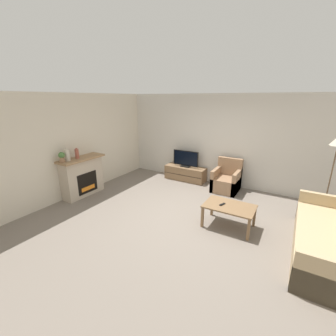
# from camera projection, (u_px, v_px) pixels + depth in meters

# --- Properties ---
(ground_plane) EXTENTS (24.00, 24.00, 0.00)m
(ground_plane) POSITION_uv_depth(u_px,v_px,m) (188.00, 215.00, 5.17)
(ground_plane) COLOR slate
(wall_back) EXTENTS (12.00, 0.06, 2.70)m
(wall_back) POSITION_uv_depth(u_px,v_px,m) (223.00, 141.00, 6.68)
(wall_back) COLOR beige
(wall_back) RESTS_ON ground
(wall_left) EXTENTS (0.06, 12.00, 2.70)m
(wall_left) POSITION_uv_depth(u_px,v_px,m) (87.00, 143.00, 6.32)
(wall_left) COLOR beige
(wall_left) RESTS_ON ground
(fireplace) EXTENTS (0.50, 1.25, 1.06)m
(fireplace) POSITION_uv_depth(u_px,v_px,m) (82.00, 176.00, 6.09)
(fireplace) COLOR #B7A893
(fireplace) RESTS_ON ground
(mantel_vase_left) EXTENTS (0.12, 0.12, 0.34)m
(mantel_vase_left) POSITION_uv_depth(u_px,v_px,m) (67.00, 155.00, 5.57)
(mantel_vase_left) COLOR beige
(mantel_vase_left) RESTS_ON fireplace
(mantel_vase_centre_left) EXTENTS (0.10, 0.10, 0.28)m
(mantel_vase_centre_left) POSITION_uv_depth(u_px,v_px,m) (77.00, 154.00, 5.81)
(mantel_vase_centre_left) COLOR #994C3D
(mantel_vase_centre_left) RESTS_ON fireplace
(potted_plant) EXTENTS (0.15, 0.15, 0.26)m
(potted_plant) POSITION_uv_depth(u_px,v_px,m) (62.00, 157.00, 5.45)
(potted_plant) COLOR #936B4C
(potted_plant) RESTS_ON fireplace
(tv_stand) EXTENTS (1.32, 0.45, 0.45)m
(tv_stand) POSITION_uv_depth(u_px,v_px,m) (185.00, 173.00, 7.31)
(tv_stand) COLOR brown
(tv_stand) RESTS_ON ground
(tv) EXTENTS (0.87, 0.18, 0.53)m
(tv) POSITION_uv_depth(u_px,v_px,m) (186.00, 159.00, 7.17)
(tv) COLOR black
(tv) RESTS_ON tv_stand
(armchair) EXTENTS (0.70, 0.76, 0.91)m
(armchair) POSITION_uv_depth(u_px,v_px,m) (226.00, 181.00, 6.46)
(armchair) COLOR #937051
(armchair) RESTS_ON ground
(coffee_table) EXTENTS (1.00, 0.65, 0.48)m
(coffee_table) POSITION_uv_depth(u_px,v_px,m) (229.00, 208.00, 4.58)
(coffee_table) COLOR brown
(coffee_table) RESTS_ON ground
(remote) EXTENTS (0.09, 0.15, 0.02)m
(remote) POSITION_uv_depth(u_px,v_px,m) (222.00, 204.00, 4.59)
(remote) COLOR black
(remote) RESTS_ON coffee_table
(couch) EXTENTS (0.89, 2.41, 0.88)m
(couch) POSITION_uv_depth(u_px,v_px,m) (329.00, 240.00, 3.77)
(couch) COLOR tan
(couch) RESTS_ON ground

